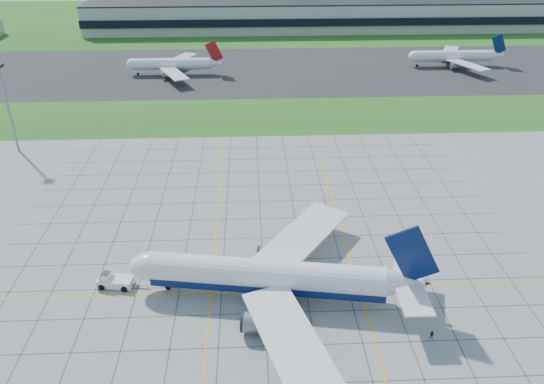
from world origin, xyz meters
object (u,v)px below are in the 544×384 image
object	(u,v)px
distant_jet_1	(173,64)
distant_jet_2	(454,56)
airliner	(269,276)
crew_far	(432,335)
pushback_tug	(114,281)
crew_near	(99,285)
light_mast	(6,98)

from	to	relation	value
distant_jet_1	distant_jet_2	bearing A→B (deg)	3.45
airliner	crew_far	size ratio (longest dim) A/B	33.45
airliner	pushback_tug	world-z (taller)	airliner
crew_near	distant_jet_1	bearing A→B (deg)	42.24
crew_far	distant_jet_1	xyz separation A→B (m)	(-61.26, 155.75, 3.65)
crew_far	light_mast	bearing A→B (deg)	169.83
distant_jet_1	distant_jet_2	world-z (taller)	same
pushback_tug	airliner	bearing A→B (deg)	0.31
pushback_tug	crew_near	world-z (taller)	pushback_tug
pushback_tug	light_mast	bearing A→B (deg)	132.15
distant_jet_1	airliner	bearing A→B (deg)	-76.52
airliner	light_mast	bearing A→B (deg)	145.18
crew_far	distant_jet_2	bearing A→B (deg)	98.96
pushback_tug	distant_jet_1	distance (m)	139.31
airliner	crew_near	size ratio (longest dim) A/B	31.25
light_mast	pushback_tug	world-z (taller)	light_mast
light_mast	pushback_tug	size ratio (longest dim) A/B	2.60
crew_far	distant_jet_1	bearing A→B (deg)	140.78
airliner	distant_jet_1	distance (m)	147.87
distant_jet_1	crew_far	bearing A→B (deg)	-68.53
crew_far	distant_jet_1	size ratio (longest dim) A/B	0.04
pushback_tug	crew_near	xyz separation A→B (m)	(-2.51, -0.97, -0.31)
pushback_tug	crew_far	size ratio (longest dim) A/B	5.89
light_mast	crew_far	xyz separation A→B (m)	(97.75, -80.51, -15.35)
crew_near	distant_jet_2	size ratio (longest dim) A/B	0.04
crew_near	distant_jet_2	distance (m)	189.74
airliner	crew_near	distance (m)	32.46
airliner	distant_jet_1	bearing A→B (deg)	112.68
airliner	distant_jet_2	xyz separation A→B (m)	(87.27, 151.15, -0.32)
airliner	crew_near	world-z (taller)	airliner
crew_near	crew_far	bearing A→B (deg)	-63.61
light_mast	airliner	bearing A→B (deg)	-44.02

